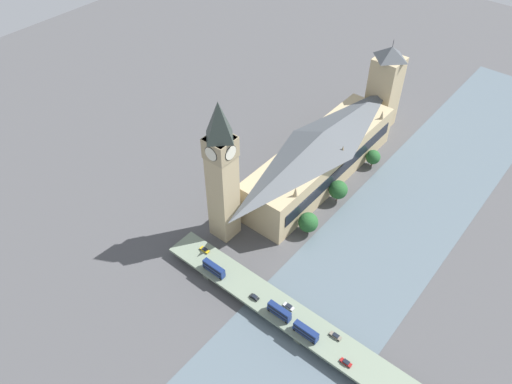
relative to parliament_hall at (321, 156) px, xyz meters
The scene contains 17 objects.
ground_plane 23.12m from the parliament_hall, 153.30° to the left, with size 600.00×600.00×0.00m, color #4C4C4F.
river_water 51.76m from the parliament_hall, behind, with size 54.21×360.00×0.30m, color slate.
parliament_hall is the anchor object (origin of this frame).
clock_tower 66.47m from the parliament_hall, 78.90° to the left, with size 11.74×11.74×72.45m.
victoria_tower 64.10m from the parliament_hall, 89.95° to the right, with size 15.21×15.21×54.40m.
road_bridge 95.44m from the parliament_hall, 121.12° to the left, with size 140.42×13.98×4.82m.
double_decker_bus_lead 85.05m from the parliament_hall, 92.18° to the left, with size 11.20×2.56×4.84m.
double_decker_bus_mid 92.39m from the parliament_hall, 114.22° to the left, with size 10.48×2.53×5.03m.
double_decker_bus_rear 99.07m from the parliament_hall, 121.08° to the left, with size 10.68×2.64×4.78m.
car_northbound_lead 88.10m from the parliament_hall, 116.10° to the left, with size 4.71×1.88×1.37m.
car_northbound_tail 88.15m from the parliament_hall, 106.61° to the left, with size 3.99×1.85×1.54m.
car_southbound_mid 79.57m from the parliament_hall, 84.04° to the left, with size 4.68×1.93×1.40m.
car_southbound_tail 98.99m from the parliament_hall, 127.73° to the left, with size 4.77×1.78×1.39m.
car_southbound_extra 109.83m from the parliament_hall, 129.23° to the left, with size 4.56×1.75×1.47m.
tree_embankment_near 41.59m from the parliament_hall, 116.73° to the left, with size 9.50×9.50×11.51m.
tree_embankment_mid 32.55m from the parliament_hall, 123.05° to the right, with size 7.89×7.89×10.05m.
tree_embankment_far 20.87m from the parliament_hall, 152.44° to the left, with size 9.47×9.47×12.06m.
Camera 1 is at (-85.69, 168.05, 175.58)m, focal length 35.00 mm.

